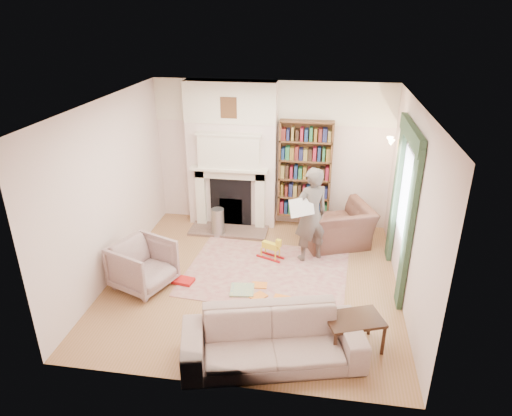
% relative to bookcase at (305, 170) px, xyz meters
% --- Properties ---
extents(floor, '(4.50, 4.50, 0.00)m').
position_rel_bookcase_xyz_m(floor, '(-0.65, -2.12, -1.18)').
color(floor, olive).
rests_on(floor, ground).
extents(ceiling, '(4.50, 4.50, 0.00)m').
position_rel_bookcase_xyz_m(ceiling, '(-0.65, -2.12, 1.62)').
color(ceiling, white).
rests_on(ceiling, wall_back).
extents(wall_back, '(4.50, 0.00, 4.50)m').
position_rel_bookcase_xyz_m(wall_back, '(-0.65, 0.13, 0.22)').
color(wall_back, silver).
rests_on(wall_back, floor).
extents(wall_front, '(4.50, 0.00, 4.50)m').
position_rel_bookcase_xyz_m(wall_front, '(-0.65, -4.37, 0.22)').
color(wall_front, silver).
rests_on(wall_front, floor).
extents(wall_left, '(0.00, 4.50, 4.50)m').
position_rel_bookcase_xyz_m(wall_left, '(-2.90, -2.12, 0.22)').
color(wall_left, silver).
rests_on(wall_left, floor).
extents(wall_right, '(0.00, 4.50, 4.50)m').
position_rel_bookcase_xyz_m(wall_right, '(1.60, -2.12, 0.22)').
color(wall_right, silver).
rests_on(wall_right, floor).
extents(fireplace, '(1.70, 0.58, 2.80)m').
position_rel_bookcase_xyz_m(fireplace, '(-1.40, -0.07, 0.21)').
color(fireplace, silver).
rests_on(fireplace, floor).
extents(bookcase, '(1.00, 0.24, 1.85)m').
position_rel_bookcase_xyz_m(bookcase, '(0.00, 0.00, 0.00)').
color(bookcase, brown).
rests_on(bookcase, floor).
extents(window, '(0.02, 0.90, 1.30)m').
position_rel_bookcase_xyz_m(window, '(1.58, -1.72, 0.27)').
color(window, silver).
rests_on(window, wall_right).
extents(curtain_left, '(0.07, 0.32, 2.40)m').
position_rel_bookcase_xyz_m(curtain_left, '(1.55, -2.42, 0.02)').
color(curtain_left, '#2A412C').
rests_on(curtain_left, floor).
extents(curtain_right, '(0.07, 0.32, 2.40)m').
position_rel_bookcase_xyz_m(curtain_right, '(1.55, -1.02, 0.02)').
color(curtain_right, '#2A412C').
rests_on(curtain_right, floor).
extents(pelmet, '(0.09, 1.70, 0.24)m').
position_rel_bookcase_xyz_m(pelmet, '(1.54, -1.72, 1.20)').
color(pelmet, '#2A412C').
rests_on(pelmet, wall_right).
extents(wall_sconce, '(0.20, 0.24, 0.24)m').
position_rel_bookcase_xyz_m(wall_sconce, '(1.38, -0.62, 0.72)').
color(wall_sconce, gold).
rests_on(wall_sconce, wall_right).
extents(rug, '(2.73, 2.18, 0.01)m').
position_rel_bookcase_xyz_m(rug, '(-0.48, -1.88, -1.17)').
color(rug, tan).
rests_on(rug, floor).
extents(armchair_reading, '(1.46, 1.37, 0.76)m').
position_rel_bookcase_xyz_m(armchair_reading, '(0.64, -0.70, -0.80)').
color(armchair_reading, '#462B25').
rests_on(armchair_reading, floor).
extents(armchair_left, '(1.06, 1.05, 0.75)m').
position_rel_bookcase_xyz_m(armchair_left, '(-2.30, -2.55, -0.80)').
color(armchair_left, '#BEAA9C').
rests_on(armchair_left, floor).
extents(sofa, '(2.32, 1.37, 0.64)m').
position_rel_bookcase_xyz_m(sofa, '(-0.14, -3.86, -0.86)').
color(sofa, '#ABA38D').
rests_on(sofa, floor).
extents(man_reading, '(0.73, 0.66, 1.66)m').
position_rel_bookcase_xyz_m(man_reading, '(0.19, -1.30, -0.34)').
color(man_reading, '#534942').
rests_on(man_reading, floor).
extents(newspaper, '(0.42, 0.33, 0.29)m').
position_rel_bookcase_xyz_m(newspaper, '(0.04, -1.50, -0.12)').
color(newspaper, silver).
rests_on(newspaper, man_reading).
extents(coffee_table, '(0.81, 0.67, 0.45)m').
position_rel_bookcase_xyz_m(coffee_table, '(0.84, -3.48, -0.95)').
color(coffee_table, '#361A12').
rests_on(coffee_table, floor).
extents(paraffin_heater, '(0.30, 0.30, 0.55)m').
position_rel_bookcase_xyz_m(paraffin_heater, '(-1.56, -0.69, -0.90)').
color(paraffin_heater, '#93979A').
rests_on(paraffin_heater, floor).
extents(rocking_horse, '(0.50, 0.35, 0.41)m').
position_rel_bookcase_xyz_m(rocking_horse, '(-0.47, -1.40, -0.97)').
color(rocking_horse, yellow).
rests_on(rocking_horse, rug).
extents(board_game, '(0.40, 0.40, 0.03)m').
position_rel_bookcase_xyz_m(board_game, '(-0.77, -2.47, -1.15)').
color(board_game, '#F0EB54').
rests_on(board_game, rug).
extents(game_box_lid, '(0.36, 0.27, 0.05)m').
position_rel_bookcase_xyz_m(game_box_lid, '(-1.74, -2.37, -1.14)').
color(game_box_lid, red).
rests_on(game_box_lid, rug).
extents(comic_annuals, '(0.64, 0.55, 0.02)m').
position_rel_bookcase_xyz_m(comic_annuals, '(-0.40, -2.49, -1.16)').
color(comic_annuals, red).
rests_on(comic_annuals, rug).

